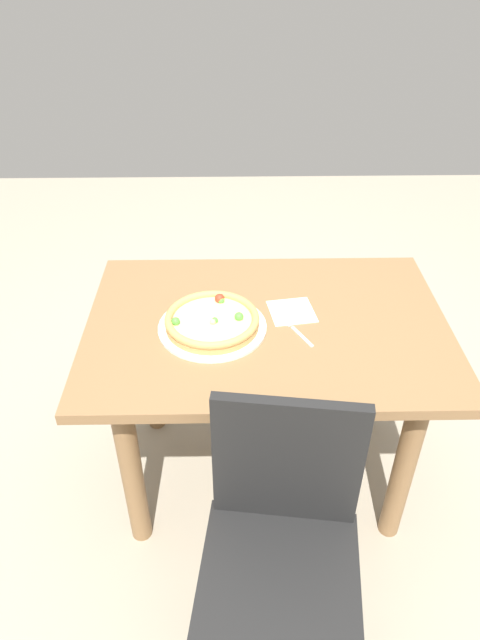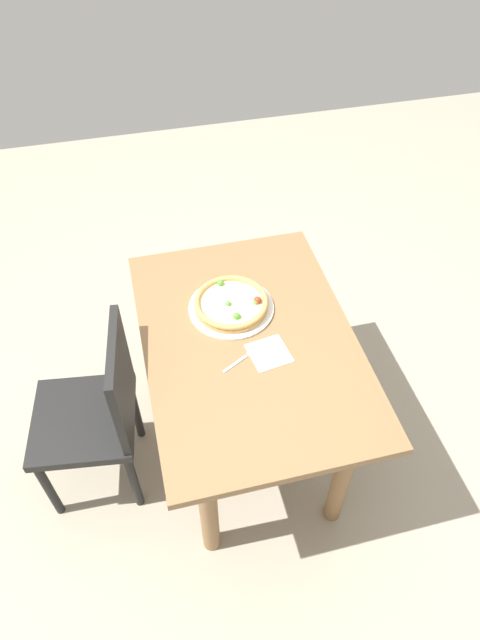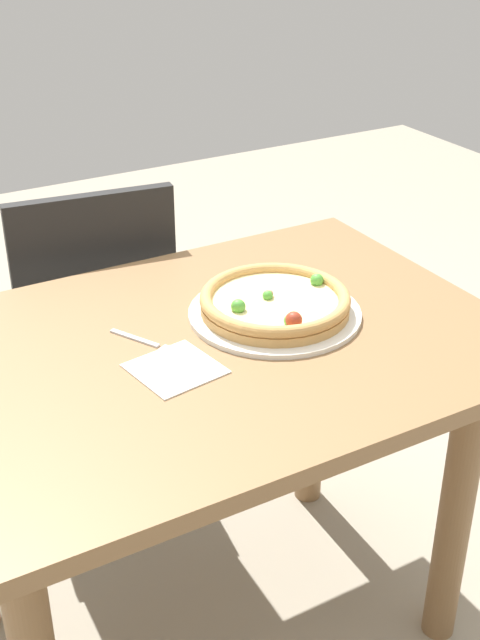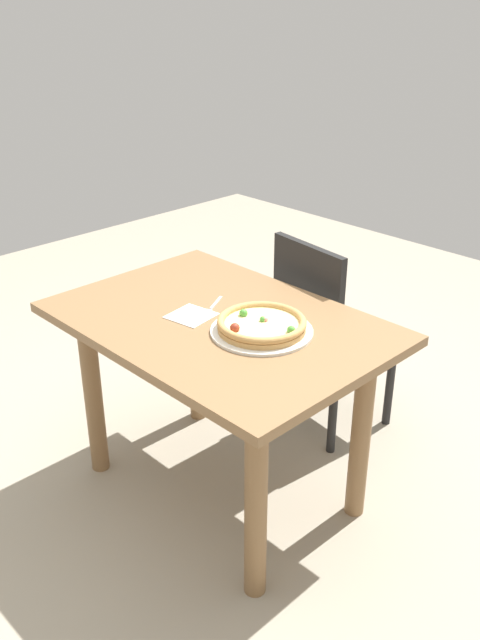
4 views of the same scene
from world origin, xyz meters
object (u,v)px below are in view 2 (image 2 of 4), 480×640
at_px(plate, 231,308).
at_px(fork, 244,358).
at_px(chair_near, 98,411).
at_px(napkin, 269,353).
at_px(pizza, 231,303).
at_px(dining_table, 249,361).

height_order(plate, fork, plate).
bearing_deg(chair_near, napkin, -88.85).
relative_size(pizza, fork, 1.91).
height_order(dining_table, fork, fork).
bearing_deg(pizza, fork, -2.91).
distance_m(plate, fork, 0.25).
height_order(plate, pizza, pizza).
distance_m(fork, napkin, 0.10).
bearing_deg(dining_table, fork, -26.72).
distance_m(plate, napkin, 0.27).
height_order(dining_table, chair_near, chair_near).
height_order(chair_near, fork, chair_near).
relative_size(dining_table, chair_near, 1.32).
xyz_separation_m(chair_near, pizza, (-0.18, 0.58, 0.29)).
relative_size(fork, napkin, 1.09).
height_order(chair_near, pizza, chair_near).
distance_m(chair_near, pizza, 0.67).
bearing_deg(pizza, plate, -102.05).
height_order(dining_table, plate, plate).
distance_m(dining_table, chair_near, 0.62).
distance_m(dining_table, pizza, 0.24).
height_order(dining_table, pizza, pizza).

